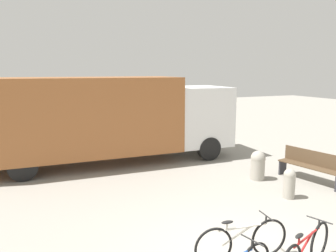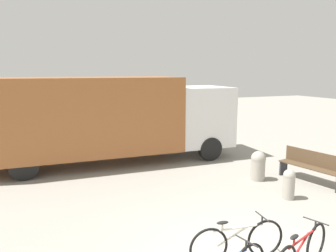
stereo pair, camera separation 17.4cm
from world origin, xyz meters
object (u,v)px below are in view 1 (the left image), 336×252
delivery_truck (107,116)px  bollard_far_bench (258,164)px  bollard_near_bench (289,182)px  park_bench (311,165)px  bicycle_middle (242,241)px  bicycle_far (306,252)px

delivery_truck → bollard_far_bench: (3.78, -3.69, -1.22)m
bollard_near_bench → bollard_far_bench: bearing=82.1°
park_bench → bicycle_middle: size_ratio=1.11×
bicycle_far → park_bench: bearing=22.3°
park_bench → bicycle_middle: 5.19m
bicycle_middle → bollard_near_bench: bearing=39.8°
bicycle_middle → bollard_far_bench: 4.63m
bicycle_far → bollard_far_bench: 4.77m
bollard_near_bench → bollard_far_bench: bollard_far_bench is taller
bollard_near_bench → bollard_far_bench: (0.21, 1.54, 0.05)m
bicycle_far → bollard_far_bench: bearing=40.4°
delivery_truck → bicycle_middle: bearing=-82.7°
park_bench → bicycle_far: bearing=121.2°
delivery_truck → bicycle_far: 8.09m
bicycle_middle → bicycle_far: 1.03m
bicycle_far → bollard_near_bench: bollard_near_bench is taller
park_bench → bollard_far_bench: bearing=48.9°
delivery_truck → bollard_far_bench: delivery_truck is taller
park_bench → bollard_far_bench: size_ratio=2.20×
park_bench → bicycle_middle: (-4.45, -2.67, -0.14)m
bollard_near_bench → bicycle_middle: bearing=-146.6°
bicycle_far → bicycle_middle: bearing=116.7°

